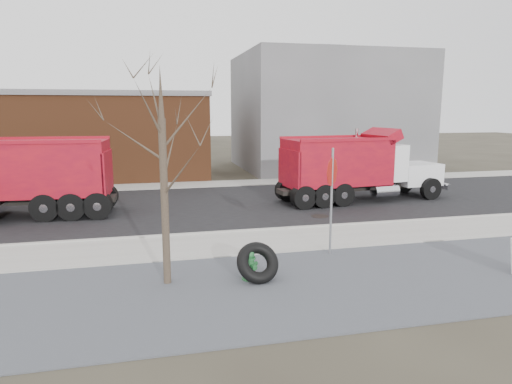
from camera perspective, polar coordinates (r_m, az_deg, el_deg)
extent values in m
plane|color=#383328|center=(14.46, 1.41, -6.60)|extent=(120.00, 120.00, 0.00)
cube|color=slate|center=(11.29, 6.00, -11.53)|extent=(60.00, 5.00, 0.03)
cube|color=#9E9B93|center=(14.68, 1.16, -6.22)|extent=(60.00, 2.50, 0.06)
cube|color=#9E9B93|center=(15.89, -0.01, -4.84)|extent=(60.00, 0.15, 0.11)
cube|color=black|center=(20.43, -3.06, -1.57)|extent=(60.00, 9.40, 0.02)
cube|color=#9E9B93|center=(25.96, -5.30, 1.00)|extent=(60.00, 2.00, 0.06)
cube|color=gray|center=(33.79, 8.61, 9.83)|extent=(12.00, 10.00, 8.00)
cube|color=brown|center=(31.11, -25.42, 6.17)|extent=(20.00, 8.00, 5.00)
cube|color=gray|center=(31.08, -25.80, 11.04)|extent=(20.20, 8.20, 0.30)
cylinder|color=#382D23|center=(11.01, -11.34, -1.45)|extent=(0.18, 0.18, 4.00)
cone|color=#382D23|center=(10.79, -11.84, 12.20)|extent=(0.14, 0.14, 1.20)
cylinder|color=#296B35|center=(11.59, -0.77, -10.80)|extent=(0.42, 0.42, 0.06)
cylinder|color=#296B35|center=(11.50, -0.78, -9.49)|extent=(0.22, 0.22, 0.57)
cylinder|color=#296B35|center=(11.41, -0.78, -8.28)|extent=(0.28, 0.28, 0.05)
sphere|color=#296B35|center=(11.38, -0.78, -7.83)|extent=(0.23, 0.23, 0.23)
cylinder|color=#296B35|center=(11.35, -0.78, -7.38)|extent=(0.05, 0.05, 0.06)
cylinder|color=#296B35|center=(11.38, -1.43, -9.25)|extent=(0.15, 0.14, 0.10)
cylinder|color=#296B35|center=(11.56, -0.14, -8.92)|extent=(0.15, 0.14, 0.10)
cylinder|color=#296B35|center=(11.35, -0.28, -9.39)|extent=(0.18, 0.16, 0.14)
torus|color=black|center=(11.38, 0.22, -8.83)|extent=(1.19, 1.02, 1.04)
cylinder|color=gray|center=(13.30, 9.39, -1.28)|extent=(0.07, 0.07, 3.13)
cylinder|color=#A9120C|center=(13.15, 9.51, 2.54)|extent=(0.60, 0.64, 0.85)
cube|color=black|center=(21.76, 12.70, 0.59)|extent=(7.98, 1.62, 0.20)
cube|color=white|center=(23.45, 19.16, 2.20)|extent=(2.22, 2.01, 1.02)
cube|color=silver|center=(24.12, 21.16, 2.29)|extent=(0.23, 1.62, 0.93)
cube|color=white|center=(22.24, 15.40, 3.68)|extent=(1.70, 2.28, 1.67)
cube|color=black|center=(22.63, 17.03, 4.89)|extent=(0.24, 1.85, 0.74)
cube|color=#AE0E1A|center=(20.98, 10.02, 3.77)|extent=(4.85, 2.69, 2.04)
cylinder|color=silver|center=(22.48, 12.39, 4.95)|extent=(0.14, 0.14, 2.23)
cylinder|color=black|center=(24.44, 18.00, 1.14)|extent=(1.04, 0.38, 1.02)
cylinder|color=black|center=(22.89, 21.01, 0.37)|extent=(1.04, 0.38, 1.02)
cylinder|color=black|center=(21.45, 6.15, 0.37)|extent=(1.04, 0.38, 1.02)
cylinder|color=black|center=(19.88, 8.34, -0.46)|extent=(1.04, 0.38, 1.02)
cube|color=black|center=(20.30, -28.16, -1.02)|extent=(7.89, 1.28, 0.21)
cube|color=#AE0E1A|center=(19.75, -25.03, 2.76)|extent=(4.93, 2.57, 2.11)
cylinder|color=black|center=(18.81, -22.02, -1.67)|extent=(1.07, 0.35, 1.06)
cylinder|color=black|center=(20.58, -20.99, -0.62)|extent=(1.07, 0.35, 1.06)
cube|color=silver|center=(19.62, -29.37, 0.07)|extent=(0.13, 1.68, 0.96)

